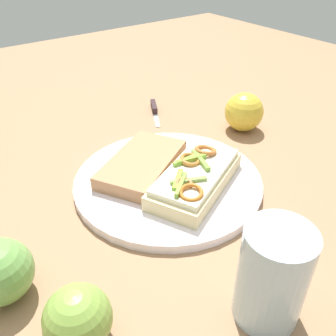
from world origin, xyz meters
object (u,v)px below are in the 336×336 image
Objects in this scene: plate at (168,181)px; bread_slice_side at (142,164)px; knife at (154,109)px; apple_2 at (78,319)px; apple_1 at (244,112)px; drinking_glass at (272,276)px; sandwich at (195,177)px.

plate is 1.84× the size of bread_slice_side.
plate is at bearing 85.19° from bread_slice_side.
apple_2 is at bearing -13.93° from knife.
plate is at bearing -165.35° from apple_1.
apple_2 is 0.21m from drinking_glass.
plate is 0.29m from apple_2.
plate is at bearing -90.25° from sandwich.
apple_2 is 0.59× the size of drinking_glass.
knife is at bearing 46.90° from apple_2.
plate is 0.06m from sandwich.
sandwich is at bearing 70.00° from drinking_glass.
drinking_glass is 1.15× the size of knife.
sandwich is at bearing 85.06° from bread_slice_side.
sandwich is 0.29m from apple_2.
bread_slice_side is 0.26m from knife.
apple_1 is 0.45m from drinking_glass.
apple_2 is (-0.49, -0.23, -0.00)m from apple_1.
apple_2 is 0.68× the size of knife.
plate is at bearing 34.60° from apple_2.
bread_slice_side is 2.11× the size of apple_1.
apple_1 is 0.54m from apple_2.
apple_1 is at bearing 25.27° from apple_2.
plate is 1.52× the size of sandwich.
apple_1 reaches higher than apple_2.
apple_1 is (0.23, 0.11, 0.01)m from sandwich.
apple_1 is 1.12× the size of apple_2.
sandwich is 0.25m from apple_1.
bread_slice_side is at bearing 114.91° from plate.
sandwich is 1.94× the size of knife.
drinking_glass is (-0.06, -0.26, 0.05)m from plate.
drinking_glass is at bearing -27.53° from apple_2.
apple_1 reaches higher than knife.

